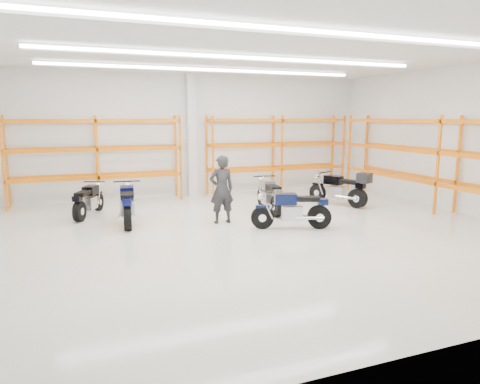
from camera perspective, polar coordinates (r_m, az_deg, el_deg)
name	(u,v)px	position (r m, az deg, el deg)	size (l,w,h in m)	color
ground	(250,233)	(11.01, 1.35, -5.52)	(14.00, 14.00, 0.00)	beige
room_shell	(250,103)	(10.64, 1.37, 11.81)	(14.02, 12.02, 4.51)	silver
motorcycle_main	(295,211)	(11.44, 7.32, -2.47)	(2.06, 0.98, 1.05)	black
motorcycle_back_a	(88,201)	(13.50, -19.63, -1.19)	(1.00, 1.89, 0.99)	black
motorcycle_back_b	(127,205)	(12.24, -14.79, -1.73)	(0.76, 2.29, 1.13)	black
motorcycle_back_c	(270,196)	(13.35, 3.99, -0.57)	(0.73, 2.18, 1.07)	black
motorcycle_back_d	(342,189)	(14.70, 13.49, 0.39)	(1.20, 2.17, 1.18)	black
standing_man	(222,189)	(11.89, -2.46, 0.35)	(0.70, 0.46, 1.91)	black
structural_column	(191,136)	(16.16, -6.49, 7.47)	(0.32, 0.32, 4.50)	white
pallet_racking_back_left	(97,151)	(15.36, -18.56, 5.15)	(5.67, 0.87, 3.00)	orange
pallet_racking_back_right	(278,147)	(17.04, 5.04, 6.06)	(5.67, 0.87, 3.00)	orange
pallet_racking_side	(449,155)	(14.41, 26.07, 4.48)	(0.87, 9.07, 3.00)	orange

